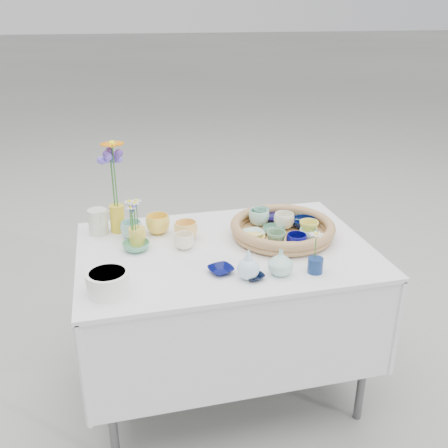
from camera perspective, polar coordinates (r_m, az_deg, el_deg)
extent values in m
plane|color=#9F9F96|center=(2.60, 0.11, -18.05)|extent=(80.00, 80.00, 0.00)
imported|color=#140D4C|center=(2.41, 5.75, 0.73)|extent=(0.16, 0.16, 0.03)
imported|color=#040E33|center=(2.36, 9.08, 0.11)|extent=(0.16, 0.16, 0.04)
imported|color=#EBD952|center=(2.24, 9.65, -0.62)|extent=(0.11, 0.11, 0.08)
imported|color=#579074|center=(2.27, 5.71, -0.71)|extent=(0.11, 0.11, 0.03)
imported|color=#658D65|center=(2.13, 5.96, -1.83)|extent=(0.09, 0.09, 0.08)
imported|color=silver|center=(2.24, 3.42, -1.10)|extent=(0.11, 0.11, 0.02)
imported|color=#ABE0CF|center=(2.35, 4.02, 0.77)|extent=(0.10, 0.10, 0.08)
imported|color=white|center=(2.32, 6.87, 0.36)|extent=(0.11, 0.11, 0.07)
imported|color=#97D7E7|center=(2.44, 8.51, 0.69)|extent=(0.09, 0.09, 0.02)
imported|color=#080861|center=(2.13, 8.29, -2.04)|extent=(0.10, 0.10, 0.07)
imported|color=#EAC957|center=(2.20, 3.56, -1.62)|extent=(0.12, 0.12, 0.02)
imported|color=#A7D2BE|center=(2.20, 9.60, -1.33)|extent=(0.10, 0.10, 0.06)
imported|color=#5C9A7F|center=(2.38, 4.27, 0.99)|extent=(0.09, 0.09, 0.07)
imported|color=#FFD147|center=(2.32, -7.57, -0.02)|extent=(0.14, 0.14, 0.09)
imported|color=#FDC969|center=(2.25, -4.37, -0.75)|extent=(0.12, 0.12, 0.08)
imported|color=#539B73|center=(2.18, -10.00, -2.52)|extent=(0.15, 0.15, 0.04)
imported|color=#FFF1CE|center=(2.16, -4.60, -1.96)|extent=(0.09, 0.09, 0.07)
imported|color=#04094A|center=(1.97, -0.36, -5.27)|extent=(0.12, 0.12, 0.02)
imported|color=#91C7B9|center=(2.30, -10.54, -0.64)|extent=(0.12, 0.12, 0.08)
imported|color=black|center=(1.93, 3.41, -6.00)|extent=(0.10, 0.10, 0.02)
imported|color=#A8DBCA|center=(1.96, 6.48, -4.34)|extent=(0.10, 0.10, 0.10)
cylinder|color=navy|center=(2.00, 10.39, -4.67)|extent=(0.08, 0.08, 0.06)
cylinder|color=gold|center=(2.36, -12.07, 0.62)|extent=(0.09, 0.09, 0.13)
cylinder|color=yellow|center=(2.22, -9.87, -1.40)|extent=(0.09, 0.09, 0.08)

